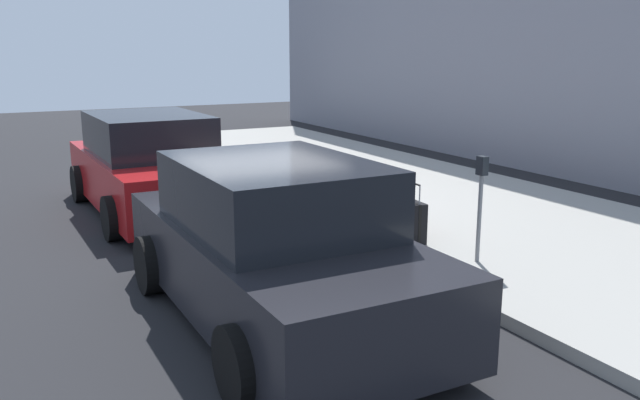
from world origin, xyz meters
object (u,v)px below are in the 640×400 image
Objects in this scene: suitcase_maroon_1 at (388,212)px; parked_car_charcoal_0 at (275,247)px; parking_meter at (481,194)px; parked_car_red_1 at (150,167)px; suitcase_teal_3 at (358,199)px; suitcase_olive_2 at (369,203)px; fire_hydrant at (305,172)px; suitcase_red_5 at (324,186)px; suitcase_silver_4 at (340,193)px; bollard_post at (283,170)px; suitcase_black_0 at (412,222)px.

parked_car_charcoal_0 reaches higher than suitcase_maroon_1.
parking_meter is 5.51m from parked_car_red_1.
suitcase_maroon_1 is at bearing 177.74° from suitcase_teal_3.
fire_hydrant is at bearing -1.87° from suitcase_olive_2.
suitcase_red_5 is at bearing -34.71° from parked_car_charcoal_0.
parked_car_red_1 is at bearing 73.17° from fire_hydrant.
parked_car_charcoal_0 is 0.97× the size of parked_car_red_1.
parking_meter reaches higher than suitcase_silver_4.
suitcase_silver_4 is at bearing 3.46° from suitcase_teal_3.
suitcase_teal_3 is at bearing -176.54° from suitcase_silver_4.
parked_car_red_1 is (4.81, 2.70, -0.21)m from parking_meter.
suitcase_black_0 is at bearing -177.10° from bollard_post.
suitcase_red_5 is at bearing 3.03° from suitcase_teal_3.
suitcase_olive_2 is at bearing 9.40° from parking_meter.
suitcase_olive_2 is (0.90, 0.10, 0.08)m from suitcase_black_0.
parked_car_red_1 is (4.96, -0.00, 0.00)m from parked_car_charcoal_0.
fire_hydrant is at bearing 3.52° from parking_meter.
suitcase_teal_3 reaches higher than suitcase_silver_4.
fire_hydrant is 4.09m from parking_meter.
suitcase_olive_2 is 1.38m from suitcase_red_5.
parked_car_charcoal_0 is (-0.15, 2.70, -0.22)m from parking_meter.
parked_car_red_1 is at bearing 44.91° from suitcase_teal_3.
parked_car_red_1 is at bearing 39.57° from suitcase_olive_2.
fire_hydrant is 2.56m from parked_car_red_1.
bollard_post is 0.61× the size of parking_meter.
suitcase_black_0 is 1.06× the size of suitcase_olive_2.
suitcase_teal_3 is at bearing -44.38° from parked_car_charcoal_0.
suitcase_maroon_1 reaches higher than suitcase_silver_4.
suitcase_maroon_1 is 1.61m from parking_meter.
suitcase_maroon_1 is at bearing 7.78° from suitcase_black_0.
bollard_post is at bearing -25.63° from parked_car_charcoal_0.
parked_car_charcoal_0 reaches higher than suitcase_black_0.
suitcase_red_5 is (1.38, -0.02, -0.01)m from suitcase_olive_2.
bollard_post is at bearing 3.92° from suitcase_silver_4.
parked_car_red_1 is at bearing -0.00° from parked_car_charcoal_0.
suitcase_olive_2 is at bearing -140.43° from parked_car_red_1.
fire_hydrant is at bearing -3.63° from suitcase_red_5.
parking_meter is 0.29× the size of parked_car_red_1.
suitcase_black_0 is 0.91m from suitcase_olive_2.
suitcase_red_5 reaches higher than suitcase_silver_4.
suitcase_black_0 is 4.53m from parked_car_red_1.
suitcase_maroon_1 is 1.32m from suitcase_silver_4.
suitcase_silver_4 is 0.50m from suitcase_red_5.
suitcase_maroon_1 is at bearing 10.64° from parking_meter.
parking_meter is at bearing -150.72° from parked_car_red_1.
suitcase_silver_4 is 1.26m from fire_hydrant.
suitcase_olive_2 is 0.98× the size of bollard_post.
bollard_post is (1.82, 0.12, 0.07)m from suitcase_silver_4.
suitcase_silver_4 is 2.87m from parking_meter.
bollard_post reaches higher than suitcase_olive_2.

